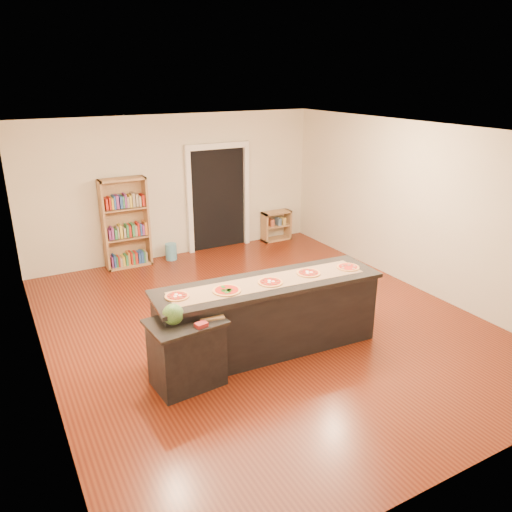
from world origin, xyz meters
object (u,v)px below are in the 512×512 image
bookshelf (126,223)px  waste_bin (171,252)px  side_counter (187,353)px  kitchen_island (268,316)px  low_shelf (276,226)px  watermelon (173,314)px

bookshelf → waste_bin: 1.09m
side_counter → bookshelf: bookshelf is taller
kitchen_island → low_shelf: 4.76m
bookshelf → kitchen_island: bearing=-78.9°
bookshelf → side_counter: bearing=-96.1°
low_shelf → waste_bin: size_ratio=1.99×
low_shelf → waste_bin: low_shelf is taller
bookshelf → low_shelf: (3.33, 0.01, -0.53)m
waste_bin → watermelon: size_ratio=1.35×
waste_bin → watermelon: (-1.43, -4.18, 0.80)m
kitchen_island → low_shelf: kitchen_island is taller
side_counter → waste_bin: side_counter is taller
waste_bin → watermelon: bearing=-108.8°
side_counter → kitchen_island: bearing=5.6°
kitchen_island → waste_bin: (0.05, 3.95, -0.34)m
side_counter → watermelon: size_ratio=3.51×
kitchen_island → low_shelf: (2.54, 4.02, -0.17)m
bookshelf → watermelon: bearing=-98.0°
kitchen_island → watermelon: size_ratio=12.38×
waste_bin → side_counter: bearing=-107.1°
low_shelf → waste_bin: bearing=-178.4°
kitchen_island → low_shelf: bearing=61.4°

